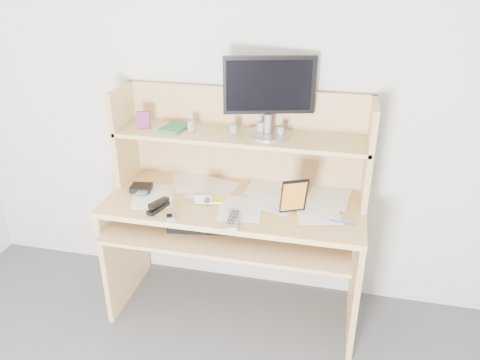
% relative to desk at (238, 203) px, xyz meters
% --- Properties ---
extents(back_wall, '(3.60, 0.04, 2.50)m').
position_rel_desk_xyz_m(back_wall, '(0.00, 0.24, 0.56)').
color(back_wall, beige).
rests_on(back_wall, floor).
extents(desk, '(1.40, 0.70, 1.30)m').
position_rel_desk_xyz_m(desk, '(0.00, 0.00, 0.00)').
color(desk, tan).
rests_on(desk, floor).
extents(paper_clutter, '(1.32, 0.54, 0.01)m').
position_rel_desk_xyz_m(paper_clutter, '(0.00, -0.08, 0.06)').
color(paper_clutter, white).
rests_on(paper_clutter, desk).
extents(keyboard, '(0.47, 0.22, 0.03)m').
position_rel_desk_xyz_m(keyboard, '(-0.09, -0.22, -0.03)').
color(keyboard, black).
rests_on(keyboard, desk).
extents(tv_remote, '(0.09, 0.20, 0.02)m').
position_rel_desk_xyz_m(tv_remote, '(0.05, -0.30, 0.07)').
color(tv_remote, gray).
rests_on(tv_remote, paper_clutter).
extents(flip_phone, '(0.07, 0.09, 0.02)m').
position_rel_desk_xyz_m(flip_phone, '(-0.27, -0.34, 0.07)').
color(flip_phone, '#A8A8AA').
rests_on(flip_phone, paper_clutter).
extents(stapler, '(0.08, 0.15, 0.04)m').
position_rel_desk_xyz_m(stapler, '(-0.36, -0.27, 0.08)').
color(stapler, black).
rests_on(stapler, paper_clutter).
extents(wallet, '(0.13, 0.11, 0.03)m').
position_rel_desk_xyz_m(wallet, '(-0.54, -0.08, 0.08)').
color(wallet, black).
rests_on(wallet, paper_clutter).
extents(sticky_note_pad, '(0.09, 0.09, 0.01)m').
position_rel_desk_xyz_m(sticky_note_pad, '(-0.09, -0.10, 0.06)').
color(sticky_note_pad, yellow).
rests_on(sticky_note_pad, desk).
extents(digital_camera, '(0.10, 0.05, 0.06)m').
position_rel_desk_xyz_m(digital_camera, '(-0.15, -0.15, 0.09)').
color(digital_camera, '#B7B6B9').
rests_on(digital_camera, paper_clutter).
extents(game_case, '(0.13, 0.07, 0.19)m').
position_rel_desk_xyz_m(game_case, '(0.33, -0.15, 0.16)').
color(game_case, black).
rests_on(game_case, paper_clutter).
extents(blue_pen, '(0.13, 0.02, 0.01)m').
position_rel_desk_xyz_m(blue_pen, '(0.58, -0.20, 0.07)').
color(blue_pen, blue).
rests_on(blue_pen, paper_clutter).
extents(card_box, '(0.07, 0.04, 0.10)m').
position_rel_desk_xyz_m(card_box, '(-0.55, 0.04, 0.44)').
color(card_box, '#A32515').
rests_on(card_box, desk).
extents(shelf_book, '(0.15, 0.19, 0.02)m').
position_rel_desk_xyz_m(shelf_book, '(-0.38, 0.07, 0.40)').
color(shelf_book, '#368854').
rests_on(shelf_book, desk).
extents(chip_stack_a, '(0.05, 0.05, 0.06)m').
position_rel_desk_xyz_m(chip_stack_a, '(-0.27, 0.06, 0.42)').
color(chip_stack_a, black).
rests_on(chip_stack_a, desk).
extents(chip_stack_b, '(0.04, 0.04, 0.06)m').
position_rel_desk_xyz_m(chip_stack_b, '(0.22, 0.08, 0.42)').
color(chip_stack_b, white).
rests_on(chip_stack_b, desk).
extents(chip_stack_c, '(0.05, 0.05, 0.05)m').
position_rel_desk_xyz_m(chip_stack_c, '(-0.04, 0.07, 0.41)').
color(chip_stack_c, black).
rests_on(chip_stack_c, desk).
extents(chip_stack_d, '(0.04, 0.04, 0.07)m').
position_rel_desk_xyz_m(chip_stack_d, '(0.11, 0.09, 0.42)').
color(chip_stack_d, silver).
rests_on(chip_stack_d, desk).
extents(monitor, '(0.47, 0.24, 0.42)m').
position_rel_desk_xyz_m(monitor, '(0.14, 0.10, 0.61)').
color(monitor, '#AEAFB3').
rests_on(monitor, desk).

